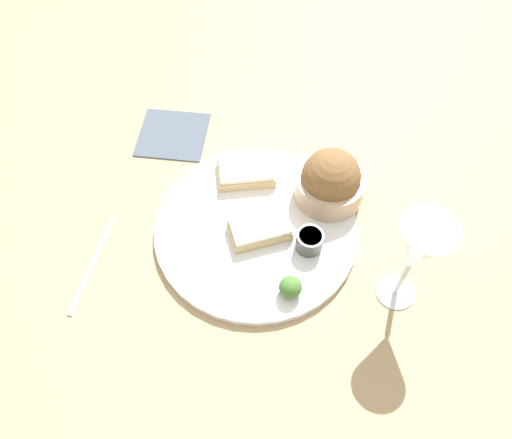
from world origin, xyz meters
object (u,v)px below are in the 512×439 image
at_px(sauce_ramekin, 310,240).
at_px(fork, 93,263).
at_px(wine_glass, 419,250).
at_px(cheese_toast_near, 246,171).
at_px(cheese_toast_far, 259,229).
at_px(salad_bowl, 330,181).
at_px(napkin, 173,134).

bearing_deg(sauce_ramekin, fork, -19.23).
distance_m(wine_glass, fork, 0.50).
distance_m(sauce_ramekin, wine_glass, 0.18).
relative_size(sauce_ramekin, wine_glass, 0.23).
distance_m(cheese_toast_near, cheese_toast_far, 0.12).
relative_size(cheese_toast_far, wine_glass, 0.55).
bearing_deg(cheese_toast_far, wine_glass, 131.51).
bearing_deg(salad_bowl, cheese_toast_far, 10.16).
bearing_deg(salad_bowl, napkin, -51.43).
distance_m(sauce_ramekin, cheese_toast_far, 0.08).
height_order(salad_bowl, napkin, salad_bowl).
relative_size(sauce_ramekin, cheese_toast_near, 0.39).
xyz_separation_m(salad_bowl, fork, (0.41, -0.04, -0.05)).
bearing_deg(cheese_toast_near, cheese_toast_far, 77.35).
relative_size(cheese_toast_far, napkin, 0.61).
distance_m(cheese_toast_far, wine_glass, 0.26).
bearing_deg(fork, sauce_ramekin, 160.77).
distance_m(sauce_ramekin, cheese_toast_near, 0.18).
height_order(cheese_toast_far, wine_glass, wine_glass).
height_order(sauce_ramekin, napkin, sauce_ramekin).
relative_size(wine_glass, napkin, 1.11).
xyz_separation_m(salad_bowl, cheese_toast_near, (0.11, -0.09, -0.03)).
xyz_separation_m(cheese_toast_far, wine_glass, (-0.15, 0.17, 0.11)).
bearing_deg(napkin, cheese_toast_near, 119.13).
bearing_deg(salad_bowl, wine_glass, 94.30).
distance_m(salad_bowl, cheese_toast_far, 0.14).
relative_size(salad_bowl, wine_glass, 0.62).
distance_m(cheese_toast_near, wine_glass, 0.34).
bearing_deg(cheese_toast_near, wine_glass, 113.49).
height_order(cheese_toast_far, napkin, cheese_toast_far).
height_order(sauce_ramekin, fork, sauce_ramekin).
distance_m(napkin, fork, 0.30).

